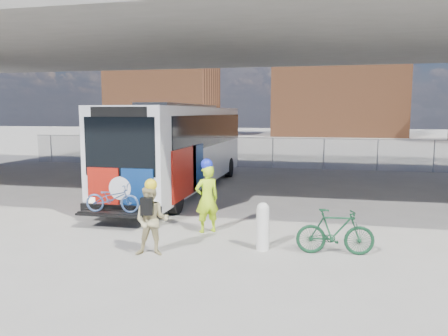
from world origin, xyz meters
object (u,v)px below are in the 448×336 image
(cyclist_tan, at_px, (151,219))
(bike_parked, at_px, (335,232))
(bus, at_px, (183,141))
(cyclist_hivis, at_px, (207,197))
(bollard, at_px, (263,225))

(cyclist_tan, distance_m, bike_parked, 4.32)
(bus, xyz_separation_m, cyclist_hivis, (2.74, -6.33, -1.11))
(bollard, xyz_separation_m, bike_parked, (1.71, 0.03, -0.08))
(bus, distance_m, bike_parked, 9.90)
(bus, bearing_deg, cyclist_tan, -76.93)
(bus, distance_m, cyclist_tan, 8.88)
(bike_parked, bearing_deg, cyclist_hivis, 64.81)
(bollard, height_order, cyclist_hivis, cyclist_hivis)
(cyclist_hivis, xyz_separation_m, bike_parked, (3.45, -1.24, -0.45))
(bollard, bearing_deg, bus, 120.48)
(cyclist_tan, bearing_deg, bollard, 9.97)
(bollard, height_order, bike_parked, bollard)
(bus, xyz_separation_m, bike_parked, (6.18, -7.57, -1.56))
(cyclist_tan, bearing_deg, cyclist_hivis, 60.07)
(cyclist_hivis, height_order, cyclist_tan, cyclist_hivis)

